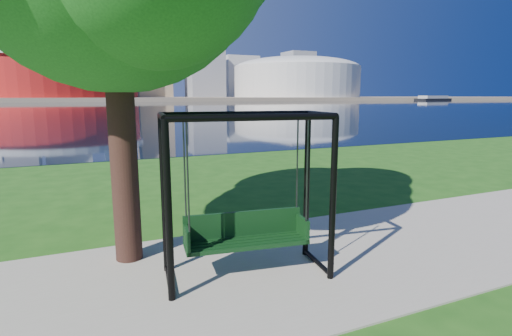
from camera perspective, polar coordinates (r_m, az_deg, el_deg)
ground at (r=7.19m, az=1.31°, el=-12.42°), size 900.00×900.00×0.00m
path at (r=6.78m, az=3.18°, el=-13.77°), size 120.00×4.00×0.03m
river at (r=108.07m, az=-22.79°, el=7.99°), size 900.00×180.00×0.02m
far_bank at (r=312.01m, az=-23.87°, el=9.06°), size 900.00×228.00×2.00m
stadium at (r=241.37m, az=-26.36°, el=11.93°), size 83.00×83.00×32.00m
arena at (r=277.94m, az=5.83°, el=12.89°), size 84.00×84.00×26.56m
skyline at (r=327.07m, az=-25.12°, el=15.12°), size 392.00×66.00×96.50m
swing at (r=6.07m, az=-1.42°, el=-4.49°), size 2.60×1.40×2.54m
barge at (r=283.22m, az=24.00°, el=9.09°), size 31.23×14.03×3.02m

